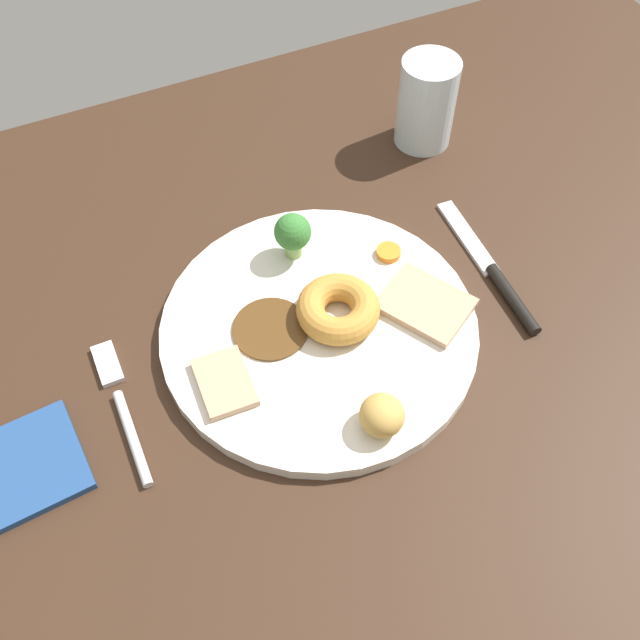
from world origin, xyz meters
TOP-DOWN VIEW (x-y plane):
  - dining_table at (0.00, 0.00)cm, footprint 120.00×84.00cm
  - dinner_plate at (-3.81, -0.22)cm, footprint 29.67×29.67cm
  - gravy_pool at (-8.14, 1.35)cm, footprint 7.06×7.06cm
  - meat_slice_main at (6.14, -2.31)cm, footprint 9.53×10.14cm
  - meat_slice_under at (-14.02, -2.45)cm, footprint 4.73×6.46cm
  - yorkshire_pudding at (-1.88, 0.06)cm, footprint 7.79×7.79cm
  - roast_potato_left at (-3.42, -11.62)cm, footprint 4.98×5.04cm
  - carrot_coin_front at (6.07, 4.89)cm, footprint 2.43×2.43cm
  - broccoli_floret at (-2.48, 8.99)cm, footprint 3.64×3.64cm
  - fork at (-22.90, -0.05)cm, footprint 2.02×15.26cm
  - knife at (14.92, -1.26)cm, footprint 2.40×18.55cm
  - water_glass at (18.55, 20.03)cm, footprint 6.46×6.46cm
  - folded_napkin at (-32.61, -2.39)cm, footprint 11.67×9.83cm

SIDE VIEW (x-z plane):
  - dining_table at x=0.00cm, z-range 0.00..3.60cm
  - fork at x=-22.90cm, z-range 3.54..4.44cm
  - folded_napkin at x=-32.61cm, z-range 3.60..4.40cm
  - knife at x=14.92cm, z-range 3.45..4.65cm
  - dinner_plate at x=-3.81cm, z-range 3.60..5.00cm
  - gravy_pool at x=-8.14cm, z-range 5.00..5.30cm
  - carrot_coin_front at x=6.07cm, z-range 5.00..5.66cm
  - meat_slice_main at x=6.14cm, z-range 5.00..5.80cm
  - meat_slice_under at x=-14.02cm, z-range 5.00..5.80cm
  - yorkshire_pudding at x=-1.88cm, z-range 5.00..7.67cm
  - roast_potato_left at x=-3.42cm, z-range 5.00..8.29cm
  - broccoli_floret at x=-2.48cm, z-range 5.44..10.44cm
  - water_glass at x=18.55cm, z-range 3.60..13.84cm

